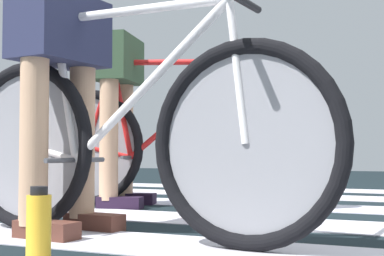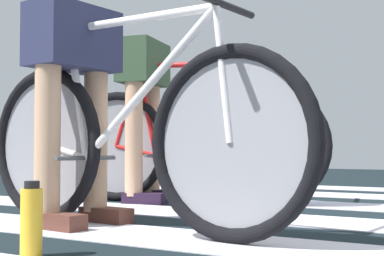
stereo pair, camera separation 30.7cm
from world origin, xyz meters
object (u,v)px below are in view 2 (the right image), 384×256
(cyclist_1_of_2, at_px, (74,84))
(bicycle_2_of_2, at_px, (189,142))
(cyclist_2_of_2, at_px, (144,98))
(water_bottle, at_px, (31,221))
(bicycle_1_of_2, at_px, (125,137))

(cyclist_1_of_2, xyz_separation_m, bicycle_2_of_2, (-0.06, 1.11, -0.24))
(bicycle_2_of_2, height_order, cyclist_2_of_2, cyclist_2_of_2)
(bicycle_2_of_2, height_order, water_bottle, bicycle_2_of_2)
(bicycle_2_of_2, bearing_deg, bicycle_1_of_2, -83.87)
(bicycle_1_of_2, distance_m, water_bottle, 0.65)
(bicycle_2_of_2, xyz_separation_m, water_bottle, (0.46, -1.72, -0.27))
(cyclist_2_of_2, xyz_separation_m, water_bottle, (0.76, -1.66, -0.56))
(cyclist_2_of_2, height_order, water_bottle, cyclist_2_of_2)
(cyclist_1_of_2, distance_m, cyclist_2_of_2, 1.11)
(bicycle_1_of_2, relative_size, cyclist_1_of_2, 1.78)
(bicycle_1_of_2, distance_m, cyclist_1_of_2, 0.40)
(cyclist_1_of_2, bearing_deg, water_bottle, -51.57)
(bicycle_1_of_2, relative_size, bicycle_2_of_2, 1.01)
(cyclist_1_of_2, bearing_deg, cyclist_2_of_2, 114.95)
(bicycle_2_of_2, bearing_deg, cyclist_1_of_2, -98.66)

